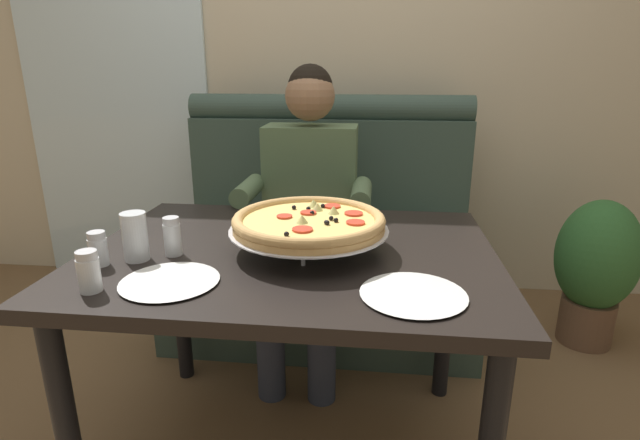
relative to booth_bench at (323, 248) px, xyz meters
The scene contains 14 objects.
back_wall_with_window 1.15m from the booth_bench, 90.00° to the left, with size 6.00×0.12×2.80m, color beige.
window_panel 1.69m from the booth_bench, 158.64° to the left, with size 1.10×0.02×2.80m, color white.
booth_bench is the anchor object (origin of this frame).
dining_table 0.95m from the booth_bench, 90.00° to the right, with size 1.20×0.90×0.74m.
diner_main 0.41m from the booth_bench, 98.41° to the right, with size 0.54×0.64×1.27m.
pizza 1.01m from the booth_bench, 86.56° to the right, with size 0.47×0.47×0.12m.
shaker_pepper_flakes 1.27m from the booth_bench, 114.38° to the right, with size 0.05×0.05×0.10m.
shaker_parmesan 1.38m from the booth_bench, 108.95° to the right, with size 0.05×0.05×0.10m.
shaker_oregano 1.13m from the booth_bench, 108.12° to the right, with size 0.05×0.05×0.11m.
plate_near_left 1.27m from the booth_bench, 102.41° to the right, with size 0.25×0.25×0.02m.
plate_near_right 1.29m from the booth_bench, 74.06° to the right, with size 0.25×0.25×0.02m.
drinking_glass 1.20m from the booth_bench, 111.56° to the right, with size 0.07×0.07×0.14m.
patio_chair 1.51m from the booth_bench, 132.65° to the left, with size 0.40×0.40×0.86m.
potted_plant 1.26m from the booth_bench, ahead, with size 0.36×0.36×0.70m.
Camera 1 is at (0.24, -1.34, 1.26)m, focal length 27.39 mm.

